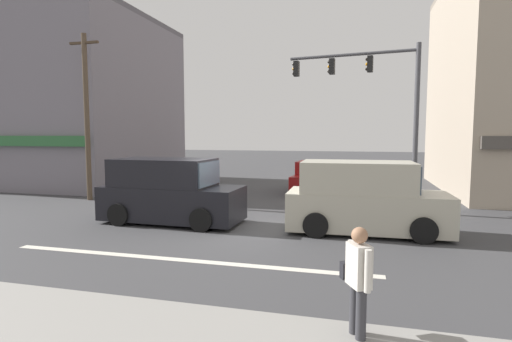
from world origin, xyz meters
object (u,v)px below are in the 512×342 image
Objects in this scene: utility_pole_near_left at (87,115)px; traffic_light_mast at (380,97)px; van_crossing_center at (364,199)px; sedan_parked_curbside at (314,178)px; pedestrian_foreground_with_bag at (358,279)px; van_approaching_near at (170,192)px.

utility_pole_near_left reaches higher than traffic_light_mast.
traffic_light_mast reaches higher than van_crossing_center.
traffic_light_mast reaches higher than sedan_parked_curbside.
sedan_parked_curbside is 0.90× the size of van_crossing_center.
van_crossing_center is at bearing 88.84° from pedestrian_foreground_with_bag.
pedestrian_foreground_with_bag is at bearing -91.16° from van_crossing_center.
van_crossing_center is (2.33, -8.02, 0.29)m from sedan_parked_curbside.
van_crossing_center is (11.78, -3.13, -2.77)m from utility_pole_near_left.
van_crossing_center is at bearing 1.46° from van_approaching_near.
traffic_light_mast is at bearing 30.28° from van_approaching_near.
pedestrian_foreground_with_bag is at bearing -93.67° from traffic_light_mast.
utility_pole_near_left is 1.73× the size of sedan_parked_curbside.
sedan_parked_curbside is 9.05m from van_approaching_near.
van_approaching_near is (5.58, -3.29, -2.77)m from utility_pole_near_left.
sedan_parked_curbside is 0.90× the size of van_approaching_near.
van_approaching_near reaches higher than sedan_parked_curbside.
van_approaching_near is (-3.87, -8.18, 0.29)m from sedan_parked_curbside.
utility_pole_near_left is 12.50m from van_crossing_center.
van_approaching_near is at bearing -149.72° from traffic_light_mast.
pedestrian_foreground_with_bag reaches higher than sedan_parked_curbside.
utility_pole_near_left is at bearing -177.04° from traffic_light_mast.
utility_pole_near_left is 11.07m from sedan_parked_curbside.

